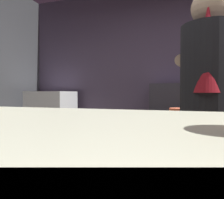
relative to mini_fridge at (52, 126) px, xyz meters
The scene contains 7 objects.
wall_back 2.23m from the mini_fridge, 12.52° to the left, with size 5.20×0.10×2.70m, color #4C4056.
back_shelf 2.05m from the mini_fridge, ahead, with size 0.98×0.36×1.20m, color #33313A.
mini_fridge is the anchor object (origin of this frame).
bartender 2.65m from the mini_fridge, 35.09° to the right, with size 0.47×0.54×1.71m.
mixing_bowl 2.24m from the mini_fridge, 27.06° to the right, with size 0.20×0.20×0.05m, color #C4573B.
bottle_vinegar 2.55m from the mini_fridge, ahead, with size 0.05×0.05×0.25m.
bottle_olive_oil 2.37m from the mini_fridge, ahead, with size 0.05×0.05×0.23m.
Camera 1 is at (-0.05, -1.22, 1.07)m, focal length 34.52 mm.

